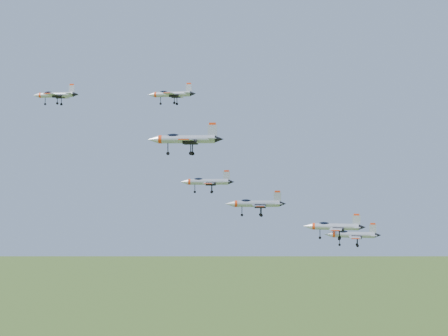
{
  "coord_description": "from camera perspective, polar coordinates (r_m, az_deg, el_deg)",
  "views": [
    {
      "loc": [
        13.03,
        -126.54,
        140.14
      ],
      "look_at": [
        10.94,
        0.04,
        140.34
      ],
      "focal_mm": 50.0,
      "sensor_mm": 36.0,
      "label": 1
    }
  ],
  "objects": [
    {
      "name": "jet_trail",
      "position": [
        127.75,
        9.98,
        -5.29
      ],
      "size": [
        12.44,
        10.46,
        3.34
      ],
      "rotation": [
        0.0,
        0.0,
        -0.2
      ],
      "color": "#AAAEB7"
    },
    {
      "name": "jet_extra",
      "position": [
        142.05,
        11.61,
        -5.98
      ],
      "size": [
        12.48,
        10.43,
        3.34
      ],
      "rotation": [
        0.0,
        0.0,
        -0.15
      ],
      "color": "#AAAEB7"
    },
    {
      "name": "jet_left_high",
      "position": [
        131.3,
        -4.87,
        6.75
      ],
      "size": [
        10.54,
        8.86,
        2.83
      ],
      "rotation": [
        0.0,
        0.0,
        -0.2
      ],
      "color": "#AAAEB7"
    },
    {
      "name": "jet_right_high",
      "position": [
        105.22,
        -3.64,
        2.66
      ],
      "size": [
        13.03,
        10.76,
        3.48
      ],
      "rotation": [
        0.0,
        0.0,
        -0.06
      ],
      "color": "#AAAEB7"
    },
    {
      "name": "jet_right_low",
      "position": [
        115.34,
        2.86,
        -3.27
      ],
      "size": [
        11.31,
        9.32,
        3.03
      ],
      "rotation": [
        0.0,
        0.0,
        0.04
      ],
      "color": "#AAAEB7"
    },
    {
      "name": "jet_left_low",
      "position": [
        136.57,
        -1.6,
        -1.26
      ],
      "size": [
        11.98,
        9.83,
        3.21
      ],
      "rotation": [
        0.0,
        0.0,
        -0.01
      ],
      "color": "#AAAEB7"
    },
    {
      "name": "jet_lead",
      "position": [
        142.33,
        -15.19,
        6.48
      ],
      "size": [
        10.8,
        9.06,
        2.89
      ],
      "rotation": [
        0.0,
        0.0,
        -0.18
      ],
      "color": "#AAAEB7"
    }
  ]
}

